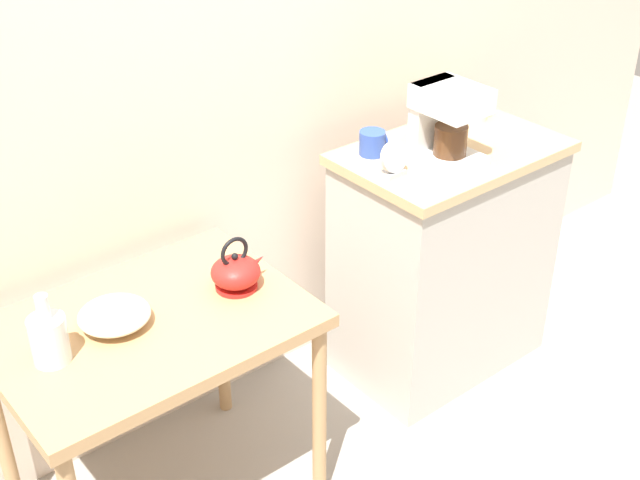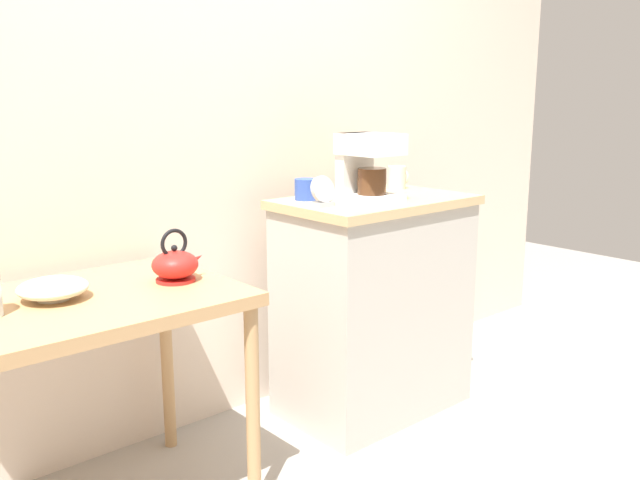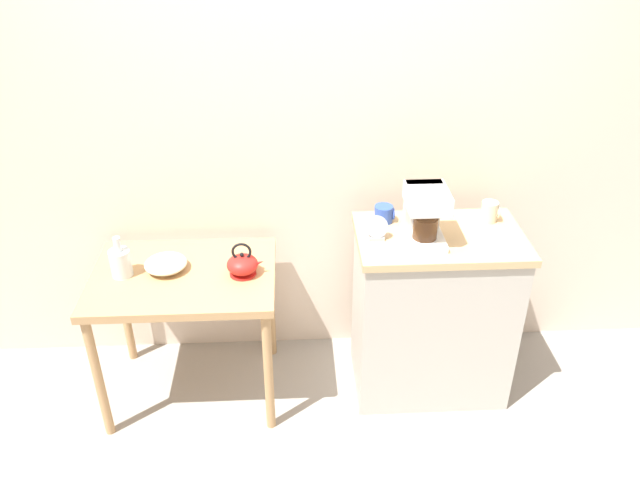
{
  "view_description": "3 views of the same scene",
  "coord_description": "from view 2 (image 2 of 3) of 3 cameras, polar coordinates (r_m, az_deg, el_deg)",
  "views": [
    {
      "loc": [
        -1.45,
        -1.7,
        2.12
      ],
      "look_at": [
        -0.08,
        -0.01,
        0.82
      ],
      "focal_mm": 47.79,
      "sensor_mm": 36.0,
      "label": 1
    },
    {
      "loc": [
        -1.35,
        -1.79,
        1.3
      ],
      "look_at": [
        0.21,
        -0.01,
        0.79
      ],
      "focal_mm": 37.84,
      "sensor_mm": 36.0,
      "label": 2
    },
    {
      "loc": [
        -0.11,
        -2.4,
        2.35
      ],
      "look_at": [
        0.02,
        -0.01,
        0.93
      ],
      "focal_mm": 35.32,
      "sensor_mm": 36.0,
      "label": 3
    }
  ],
  "objects": [
    {
      "name": "ground_plane",
      "position": [
        2.59,
        -3.8,
        -18.02
      ],
      "size": [
        8.0,
        8.0,
        0.0
      ],
      "primitive_type": "plane",
      "color": "gray"
    },
    {
      "name": "back_wall",
      "position": [
        2.7,
        -9.07,
        14.13
      ],
      "size": [
        4.4,
        0.1,
        2.8
      ],
      "primitive_type": "cube",
      "color": "beige",
      "rests_on": "ground_plane"
    },
    {
      "name": "wooden_table",
      "position": [
        2.11,
        -18.98,
        -6.99
      ],
      "size": [
        0.86,
        0.62,
        0.73
      ],
      "color": "tan",
      "rests_on": "ground_plane"
    },
    {
      "name": "kitchen_counter",
      "position": [
        2.81,
        4.57,
        -5.47
      ],
      "size": [
        0.78,
        0.49,
        0.9
      ],
      "color": "#BCB7AD",
      "rests_on": "ground_plane"
    },
    {
      "name": "bowl_stoneware",
      "position": [
        2.08,
        -21.65,
        -3.8
      ],
      "size": [
        0.2,
        0.2,
        0.06
      ],
      "color": "beige",
      "rests_on": "wooden_table"
    },
    {
      "name": "teakettle",
      "position": [
        2.16,
        -12.11,
        -2.04
      ],
      "size": [
        0.18,
        0.15,
        0.17
      ],
      "color": "red",
      "rests_on": "wooden_table"
    },
    {
      "name": "coffee_maker",
      "position": [
        2.6,
        3.93,
        6.39
      ],
      "size": [
        0.18,
        0.22,
        0.26
      ],
      "color": "white",
      "rests_on": "kitchen_counter"
    },
    {
      "name": "mug_small_cream",
      "position": [
        2.97,
        6.53,
        5.27
      ],
      "size": [
        0.08,
        0.08,
        0.1
      ],
      "color": "beige",
      "rests_on": "kitchen_counter"
    },
    {
      "name": "mug_blue",
      "position": [
        2.64,
        -1.17,
        4.3
      ],
      "size": [
        0.09,
        0.09,
        0.08
      ],
      "color": "#2D4CAD",
      "rests_on": "kitchen_counter"
    },
    {
      "name": "table_clock",
      "position": [
        2.48,
        0.23,
        4.04
      ],
      "size": [
        0.1,
        0.05,
        0.11
      ],
      "color": "#B2B5BA",
      "rests_on": "kitchen_counter"
    }
  ]
}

